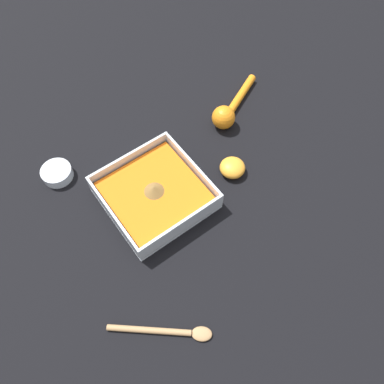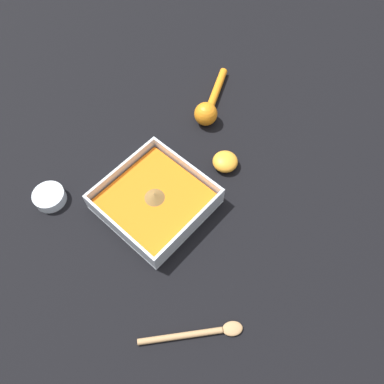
{
  "view_description": "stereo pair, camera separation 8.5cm",
  "coord_description": "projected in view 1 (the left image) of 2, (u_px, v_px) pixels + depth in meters",
  "views": [
    {
      "loc": [
        0.17,
        0.41,
        0.76
      ],
      "look_at": [
        -0.08,
        0.07,
        0.03
      ],
      "focal_mm": 35.0,
      "sensor_mm": 36.0,
      "label": 1
    },
    {
      "loc": [
        0.24,
        0.36,
        0.76
      ],
      "look_at": [
        -0.08,
        0.07,
        0.03
      ],
      "focal_mm": 35.0,
      "sensor_mm": 36.0,
      "label": 2
    }
  ],
  "objects": [
    {
      "name": "square_dish",
      "position": [
        155.0,
        194.0,
        0.86
      ],
      "size": [
        0.22,
        0.22,
        0.06
      ],
      "color": "silver",
      "rests_on": "ground_plane"
    },
    {
      "name": "spice_bowl",
      "position": [
        57.0,
        173.0,
        0.89
      ],
      "size": [
        0.07,
        0.07,
        0.03
      ],
      "color": "silver",
      "rests_on": "ground_plane"
    },
    {
      "name": "lemon_squeezer",
      "position": [
        228.0,
        112.0,
        0.97
      ],
      "size": [
        0.2,
        0.12,
        0.06
      ],
      "rotation": [
        0.0,
        0.0,
        0.43
      ],
      "color": "orange",
      "rests_on": "ground_plane"
    },
    {
      "name": "wooden_spoon",
      "position": [
        166.0,
        331.0,
        0.72
      ],
      "size": [
        0.17,
        0.15,
        0.01
      ],
      "rotation": [
        0.0,
        0.0,
        2.44
      ],
      "color": "tan",
      "rests_on": "ground_plane"
    },
    {
      "name": "ground_plane",
      "position": [
        147.0,
        194.0,
        0.88
      ],
      "size": [
        4.0,
        4.0,
        0.0
      ],
      "primitive_type": "plane",
      "color": "black"
    },
    {
      "name": "lemon_half",
      "position": [
        232.0,
        168.0,
        0.9
      ],
      "size": [
        0.06,
        0.06,
        0.03
      ],
      "color": "orange",
      "rests_on": "ground_plane"
    }
  ]
}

